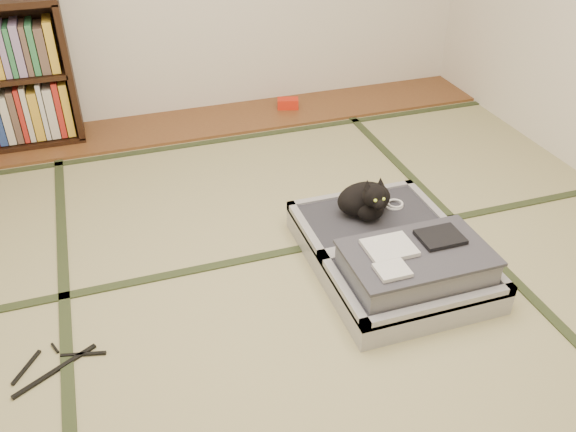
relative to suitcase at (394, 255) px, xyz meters
name	(u,v)px	position (x,y,z in m)	size (l,w,h in m)	color
floor	(302,306)	(-0.49, -0.10, -0.10)	(4.50, 4.50, 0.00)	tan
wood_strip	(207,122)	(-0.49, 1.90, -0.09)	(4.00, 0.50, 0.02)	brown
red_item	(288,103)	(0.12, 1.93, -0.04)	(0.15, 0.09, 0.07)	red
tatami_borders	(270,243)	(-0.49, 0.40, -0.10)	(4.00, 4.50, 0.01)	#2D381E
suitcase	(394,255)	(0.00, 0.00, 0.00)	(0.71, 0.95, 0.28)	#A1A1A6
cat	(366,200)	(-0.02, 0.29, 0.13)	(0.32, 0.32, 0.26)	black
cable_coil	(394,204)	(0.16, 0.33, 0.05)	(0.10, 0.10, 0.02)	white
hanger	(55,365)	(-1.53, -0.12, -0.09)	(0.36, 0.26, 0.01)	black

